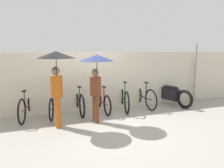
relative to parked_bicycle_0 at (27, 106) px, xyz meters
name	(u,v)px	position (x,y,z in m)	size (l,w,h in m)	color
ground_plane	(104,126)	(1.95, -1.43, -0.38)	(30.00, 30.00, 0.00)	#9E998E
back_wall	(88,82)	(1.95, 0.28, 0.60)	(13.02, 0.12, 1.97)	beige
parked_bicycle_0	(27,106)	(0.00, 0.00, 0.00)	(0.58, 1.76, 0.98)	black
parked_bicycle_1	(54,105)	(0.78, -0.01, -0.02)	(0.56, 1.60, 1.04)	black
parked_bicycle_2	(79,102)	(1.56, -0.01, 0.00)	(0.44, 1.75, 1.02)	black
parked_bicycle_3	(102,101)	(2.34, -0.08, -0.04)	(0.44, 1.64, 0.99)	black
parked_bicycle_4	(124,98)	(3.13, -0.07, 0.01)	(0.58, 1.80, 1.06)	black
parked_bicycle_5	(143,96)	(3.91, -0.03, 0.00)	(0.44, 1.76, 1.01)	black
pedestrian_leading	(56,69)	(0.78, -1.14, 1.19)	(0.96, 0.96, 2.02)	#B25619
pedestrian_center	(96,70)	(1.84, -1.12, 1.11)	(0.94, 0.94, 1.93)	brown
motorcycle	(170,95)	(5.02, -0.09, 0.00)	(0.72, 1.94, 0.90)	black
awning_pole	(195,73)	(6.22, 0.04, 0.75)	(0.07, 0.07, 2.27)	gray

